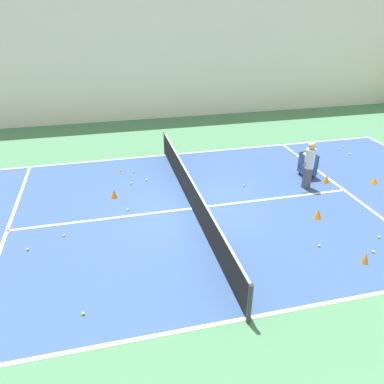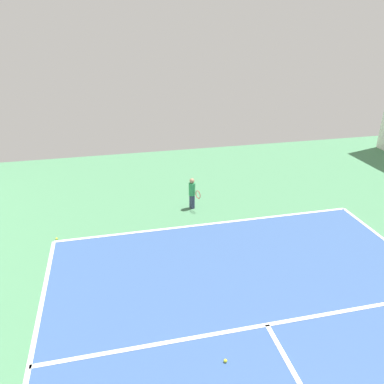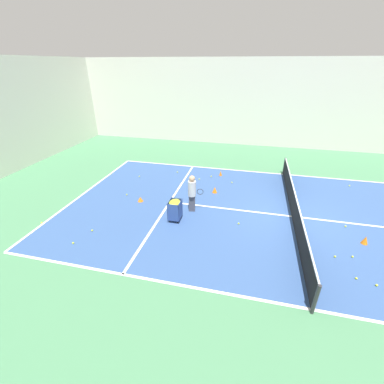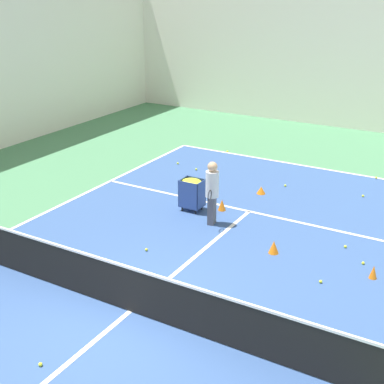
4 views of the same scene
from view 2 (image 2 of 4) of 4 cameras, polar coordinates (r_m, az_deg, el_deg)
name	(u,v)px [view 2 (image 2 of 4)]	position (r m, az deg, el deg)	size (l,w,h in m)	color
line_baseline_near	(211,224)	(12.15, 2.85, -4.86)	(9.67, 0.10, 0.00)	white
line_service_near	(267,325)	(8.71, 11.36, -19.22)	(9.67, 0.10, 0.00)	white
player_near_baseline	(192,191)	(12.85, 0.05, 0.08)	(0.36, 0.54, 1.12)	#2D3351
tennis_ball_3	(57,239)	(12.00, -19.93, -6.69)	(0.07, 0.07, 0.07)	yellow
tennis_ball_16	(225,361)	(7.89, 5.12, -24.23)	(0.07, 0.07, 0.07)	yellow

